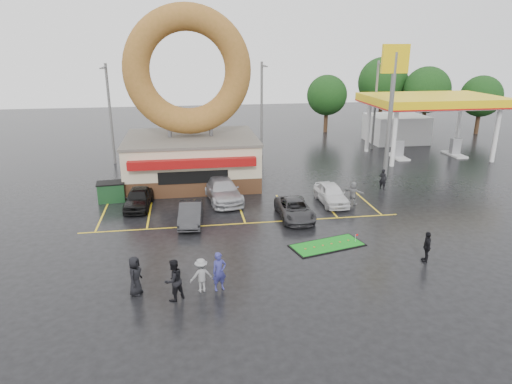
{
  "coord_description": "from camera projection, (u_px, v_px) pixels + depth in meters",
  "views": [
    {
      "loc": [
        -3.44,
        -22.7,
        10.72
      ],
      "look_at": [
        0.59,
        2.86,
        2.2
      ],
      "focal_mm": 32.0,
      "sensor_mm": 36.0,
      "label": 1
    }
  ],
  "objects": [
    {
      "name": "car_white",
      "position": [
        331.0,
        194.0,
        31.7
      ],
      "size": [
        1.68,
        4.1,
        1.39
      ],
      "primitive_type": "imported",
      "rotation": [
        0.0,
        0.0,
        0.01
      ],
      "color": "silver",
      "rests_on": "ground"
    },
    {
      "name": "donut_shop",
      "position": [
        190.0,
        127.0,
        35.49
      ],
      "size": [
        10.2,
        8.7,
        13.5
      ],
      "color": "#472B19",
      "rests_on": "ground"
    },
    {
      "name": "ground",
      "position": [
        254.0,
        246.0,
        25.16
      ],
      "size": [
        120.0,
        120.0,
        0.0
      ],
      "primitive_type": "plane",
      "color": "black",
      "rests_on": "ground"
    },
    {
      "name": "person_cameraman",
      "position": [
        427.0,
        247.0,
        23.23
      ],
      "size": [
        0.67,
        1.02,
        1.62
      ],
      "primitive_type": "imported",
      "rotation": [
        0.0,
        0.0,
        -1.88
      ],
      "color": "black",
      "rests_on": "ground"
    },
    {
      "name": "gas_station",
      "position": [
        416.0,
        114.0,
        46.61
      ],
      "size": [
        12.3,
        13.65,
        5.9
      ],
      "color": "silver",
      "rests_on": "ground"
    },
    {
      "name": "person_hoodie",
      "position": [
        201.0,
        275.0,
        20.38
      ],
      "size": [
        1.15,
        0.82,
        1.61
      ],
      "primitive_type": "imported",
      "rotation": [
        0.0,
        0.0,
        3.38
      ],
      "color": "gray",
      "rests_on": "ground"
    },
    {
      "name": "person_bystander",
      "position": [
        135.0,
        276.0,
        20.14
      ],
      "size": [
        0.8,
        1.01,
        1.81
      ],
      "primitive_type": "imported",
      "rotation": [
        0.0,
        0.0,
        1.29
      ],
      "color": "black",
      "rests_on": "ground"
    },
    {
      "name": "car_black",
      "position": [
        138.0,
        198.0,
        30.82
      ],
      "size": [
        1.98,
        4.2,
        1.39
      ],
      "primitive_type": "imported",
      "rotation": [
        0.0,
        0.0,
        -0.08
      ],
      "color": "black",
      "rests_on": "ground"
    },
    {
      "name": "tree_far_c",
      "position": [
        383.0,
        82.0,
        58.49
      ],
      "size": [
        6.3,
        6.3,
        9.0
      ],
      "color": "#332114",
      "rests_on": "ground"
    },
    {
      "name": "streetlight_right",
      "position": [
        376.0,
        103.0,
        46.6
      ],
      "size": [
        0.4,
        2.21,
        9.0
      ],
      "color": "slate",
      "rests_on": "ground"
    },
    {
      "name": "putting_green",
      "position": [
        327.0,
        245.0,
        25.22
      ],
      "size": [
        4.39,
        2.74,
        0.51
      ],
      "color": "black",
      "rests_on": "ground"
    },
    {
      "name": "car_silver",
      "position": [
        222.0,
        190.0,
        32.28
      ],
      "size": [
        2.81,
        5.54,
        1.54
      ],
      "primitive_type": "imported",
      "rotation": [
        0.0,
        0.0,
        0.13
      ],
      "color": "#A9A9AE",
      "rests_on": "ground"
    },
    {
      "name": "person_blue",
      "position": [
        219.0,
        271.0,
        20.5
      ],
      "size": [
        0.76,
        0.61,
        1.82
      ],
      "primitive_type": "imported",
      "rotation": [
        0.0,
        0.0,
        0.31
      ],
      "color": "navy",
      "rests_on": "ground"
    },
    {
      "name": "shell_sign",
      "position": [
        393.0,
        87.0,
        36.04
      ],
      "size": [
        2.2,
        0.36,
        10.6
      ],
      "color": "slate",
      "rests_on": "ground"
    },
    {
      "name": "dumpster",
      "position": [
        111.0,
        192.0,
        32.16
      ],
      "size": [
        1.91,
        1.37,
        1.3
      ],
      "primitive_type": "cube",
      "rotation": [
        0.0,
        0.0,
        0.1
      ],
      "color": "#194321",
      "rests_on": "ground"
    },
    {
      "name": "streetlight_left",
      "position": [
        110.0,
        112.0,
        40.87
      ],
      "size": [
        0.4,
        2.21,
        9.0
      ],
      "color": "slate",
      "rests_on": "ground"
    },
    {
      "name": "car_grey",
      "position": [
        295.0,
        209.0,
        29.03
      ],
      "size": [
        2.01,
        4.34,
        1.2
      ],
      "primitive_type": "imported",
      "rotation": [
        0.0,
        0.0,
        -0.0
      ],
      "color": "#313033",
      "rests_on": "ground"
    },
    {
      "name": "person_walker_near",
      "position": [
        353.0,
        193.0,
        31.54
      ],
      "size": [
        1.36,
        1.41,
        1.6
      ],
      "primitive_type": "imported",
      "rotation": [
        0.0,
        0.0,
        2.32
      ],
      "color": "gray",
      "rests_on": "ground"
    },
    {
      "name": "person_walker_far",
      "position": [
        383.0,
        179.0,
        34.72
      ],
      "size": [
        0.68,
        0.67,
        1.59
      ],
      "primitive_type": "imported",
      "rotation": [
        0.0,
        0.0,
        2.39
      ],
      "color": "black",
      "rests_on": "ground"
    },
    {
      "name": "tree_far_a",
      "position": [
        427.0,
        90.0,
        55.54
      ],
      "size": [
        5.6,
        5.6,
        8.0
      ],
      "color": "#332114",
      "rests_on": "ground"
    },
    {
      "name": "tree_far_d",
      "position": [
        327.0,
        95.0,
        55.84
      ],
      "size": [
        4.9,
        4.9,
        7.0
      ],
      "color": "#332114",
      "rests_on": "ground"
    },
    {
      "name": "tree_far_b",
      "position": [
        481.0,
        96.0,
        54.75
      ],
      "size": [
        4.9,
        4.9,
        7.0
      ],
      "color": "#332114",
      "rests_on": "ground"
    },
    {
      "name": "person_blackjkt",
      "position": [
        174.0,
        280.0,
        19.67
      ],
      "size": [
        1.17,
        1.14,
        1.91
      ],
      "primitive_type": "imported",
      "rotation": [
        0.0,
        0.0,
        3.8
      ],
      "color": "black",
      "rests_on": "ground"
    },
    {
      "name": "car_dgrey",
      "position": [
        191.0,
        214.0,
        28.17
      ],
      "size": [
        1.66,
        3.98,
        1.28
      ],
      "primitive_type": "imported",
      "rotation": [
        0.0,
        0.0,
        -0.08
      ],
      "color": "#2C2B2E",
      "rests_on": "ground"
    },
    {
      "name": "streetlight_mid",
      "position": [
        262.0,
        107.0,
        43.88
      ],
      "size": [
        0.4,
        2.21,
        9.0
      ],
      "color": "slate",
      "rests_on": "ground"
    }
  ]
}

